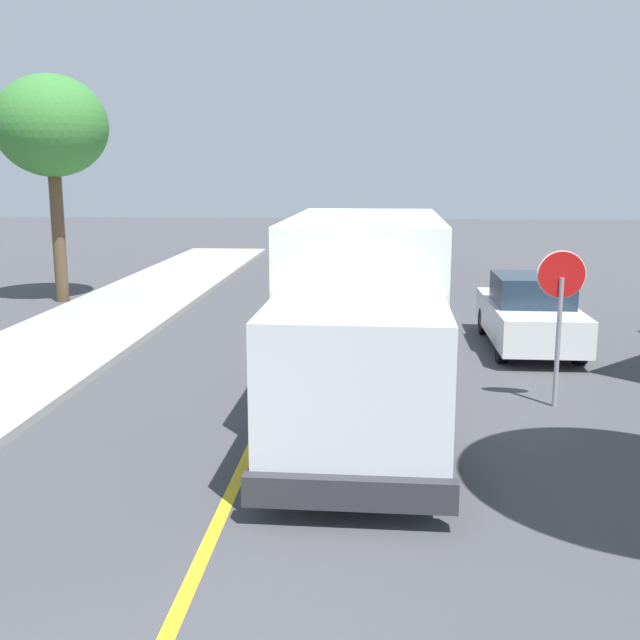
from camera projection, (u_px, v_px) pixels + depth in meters
centre_line_yellow at (274, 398)px, 13.37m from camera, size 0.16×56.00×0.01m
box_truck at (363, 311)px, 11.93m from camera, size 2.54×7.23×3.20m
parked_car_near at (388, 302)px, 18.46m from camera, size 1.93×4.45×1.67m
parked_car_mid at (388, 266)px, 25.22m from camera, size 1.89×4.43×1.67m
parked_car_far at (379, 248)px, 30.96m from camera, size 2.00×4.48×1.67m
parked_van_across at (529, 314)px, 16.95m from camera, size 1.83×4.41×1.67m
stop_sign at (560, 298)px, 12.56m from camera, size 0.80×0.10×2.65m
street_tree_down_block at (51, 128)px, 22.18m from camera, size 3.27×3.27×6.68m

